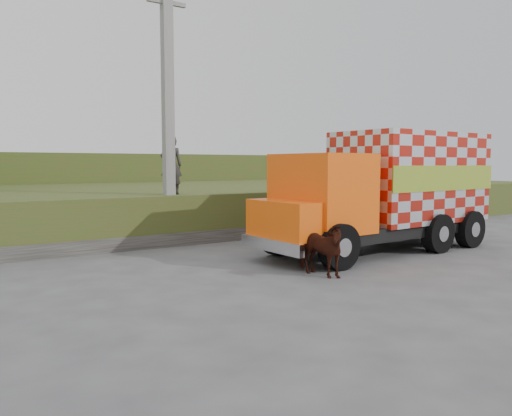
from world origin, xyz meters
TOP-DOWN VIEW (x-y plane):
  - ground at (0.00, 0.00)m, footprint 120.00×120.00m
  - embankment at (0.00, 10.00)m, footprint 40.00×12.00m
  - embankment_far at (0.00, 22.00)m, footprint 40.00×12.00m
  - retaining_strip at (-2.00, 4.20)m, footprint 16.00×0.50m
  - utility_pole at (-1.00, 4.60)m, footprint 1.20×0.30m
  - cargo_truck at (3.70, 0.17)m, footprint 7.57×2.90m
  - cow at (-0.09, -1.35)m, footprint 0.85×1.47m
  - pedestrian at (-0.84, 4.80)m, footprint 0.76×0.62m

SIDE VIEW (x-z plane):
  - ground at x=0.00m, z-range 0.00..0.00m
  - retaining_strip at x=-2.00m, z-range 0.00..0.40m
  - cow at x=-0.09m, z-range 0.00..1.17m
  - embankment at x=0.00m, z-range 0.00..1.50m
  - embankment_far at x=0.00m, z-range 0.00..3.00m
  - cargo_truck at x=3.70m, z-range 0.05..3.38m
  - pedestrian at x=-0.84m, z-range 1.50..3.31m
  - utility_pole at x=-1.00m, z-range 0.08..8.07m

